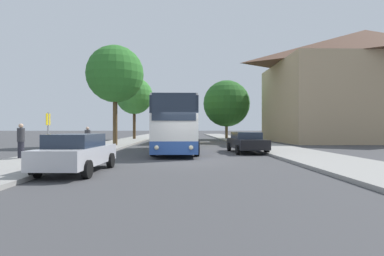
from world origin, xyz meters
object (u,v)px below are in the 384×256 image
Objects in this scene: parked_car_left_curb at (77,152)px; bus_stop_sign at (48,130)px; pedestrian_waiting_far at (21,141)px; tree_left_near at (134,96)px; parked_car_right_near at (246,142)px; tree_right_near at (226,104)px; tree_left_far at (115,74)px; bus_middle at (180,127)px; pedestrian_waiting_near at (88,139)px; bus_front at (176,125)px.

bus_stop_sign is (-2.95, 4.18, 0.83)m from parked_car_left_curb.
tree_left_near is (1.43, 26.18, 5.05)m from pedestrian_waiting_far.
tree_right_near is at bearing -96.90° from parked_car_right_near.
tree_left_near is at bearing 92.87° from tree_left_far.
parked_car_left_curb is 5.19m from bus_stop_sign.
tree_right_near reaches higher than parked_car_right_near.
bus_middle is at bearing -73.97° from parked_car_right_near.
bus_middle is at bearing 83.63° from parked_car_left_curb.
pedestrian_waiting_far reaches higher than pedestrian_waiting_near.
pedestrian_waiting_far is 0.20× the size of tree_left_far.
tree_left_far is (-5.73, -7.53, 4.73)m from bus_middle.
tree_left_near is (-6.47, 7.30, 4.37)m from bus_middle.
bus_stop_sign is 1.33× the size of pedestrian_waiting_far.
tree_left_near is at bearing 133.81° from bus_middle.
bus_front is 4.93m from parked_car_right_near.
tree_right_near is (14.40, 27.17, 4.10)m from pedestrian_waiting_far.
tree_left_near is (-0.63, 22.13, 5.13)m from pedestrian_waiting_near.
bus_front is 6.00× the size of pedestrian_waiting_far.
tree_left_near is at bearing -94.64° from pedestrian_waiting_near.
bus_stop_sign is at bearing 20.42° from parked_car_right_near.
tree_left_far is at bearing -127.70° from tree_right_near.
pedestrian_waiting_far is at bearing -175.63° from bus_stop_sign.
bus_stop_sign is at bearing -90.24° from tree_left_near.
bus_stop_sign reaches higher than pedestrian_waiting_far.
parked_car_right_near is at bearing 177.58° from pedestrian_waiting_near.
tree_right_near reaches higher than bus_middle.
bus_middle is at bearing -48.46° from tree_left_near.
parked_car_right_near is 22.91m from tree_right_near.
tree_left_far is at bearing -87.13° from tree_left_near.
tree_left_far is (-5.59, 6.07, 4.57)m from bus_front.
tree_left_far is at bearing -34.61° from parked_car_right_near.
pedestrian_waiting_far is (-4.27, 4.08, 0.27)m from parked_car_left_curb.
parked_car_right_near is 2.03× the size of bus_stop_sign.
tree_left_near is at bearing -64.74° from parked_car_right_near.
bus_stop_sign is at bearing -94.33° from tree_left_far.
tree_right_near is at bearing -124.36° from pedestrian_waiting_near.
bus_front reaches higher than bus_middle.
tree_left_far is at bearing 85.67° from bus_stop_sign.
bus_stop_sign is 1.45× the size of pedestrian_waiting_near.
bus_front is at bearing 38.78° from bus_stop_sign.
parked_car_left_curb is 1.90× the size of bus_stop_sign.
tree_right_near is at bearing 4.34° from tree_left_near.
parked_car_right_near is 13.54m from tree_left_far.
pedestrian_waiting_far is 26.70m from tree_left_near.
tree_left_near is (-2.84, 30.26, 5.32)m from parked_car_left_curb.
pedestrian_waiting_near is (-10.47, -0.71, 0.21)m from parked_car_right_near.
pedestrian_waiting_far is at bearing -117.92° from tree_right_near.
bus_middle is 2.22× the size of parked_car_right_near.
bus_middle is at bearing 6.33° from pedestrian_waiting_far.
bus_middle is at bearing 70.70° from bus_stop_sign.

